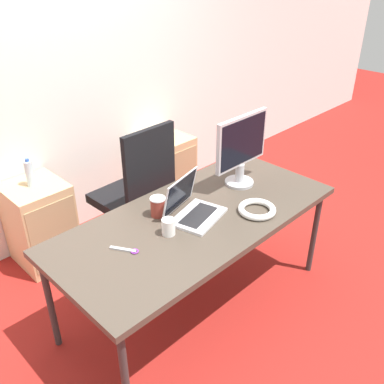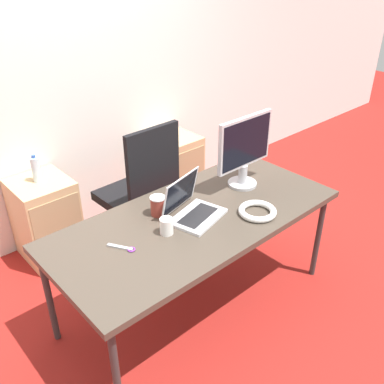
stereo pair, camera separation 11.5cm
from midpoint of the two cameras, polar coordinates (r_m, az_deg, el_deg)
ground_plane at (r=3.05m, az=-0.54°, el=-14.51°), size 14.00×14.00×0.00m
wall_back at (r=3.46m, az=-18.06°, el=14.49°), size 10.00×0.05×2.60m
desk at (r=2.63m, az=-0.61°, el=-4.00°), size 1.83×0.84×0.71m
office_chair at (r=3.30m, az=-8.47°, el=-1.85°), size 0.56×0.56×1.09m
cabinet_left at (r=3.44m, az=-20.46°, el=-3.96°), size 0.41×0.44×0.65m
cabinet_right at (r=4.01m, az=-4.36°, el=2.97°), size 0.41×0.44×0.65m
water_bottle at (r=3.24m, az=-21.79°, el=2.32°), size 0.06×0.06×0.21m
laptop_center at (r=2.58m, az=-1.27°, el=-2.21°), size 0.38×0.35×0.25m
monitor at (r=2.85m, az=5.44°, el=5.79°), size 0.47×0.20×0.49m
coffee_cup_white at (r=2.43m, az=-4.53°, el=-4.67°), size 0.08×0.08×0.10m
coffee_cup_brown at (r=2.59m, az=-5.83°, el=-1.97°), size 0.10×0.10×0.12m
cable_coil at (r=2.65m, az=7.42°, el=-2.32°), size 0.23×0.23×0.04m
scissors at (r=2.36m, az=-10.08°, el=-7.65°), size 0.11×0.16×0.01m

